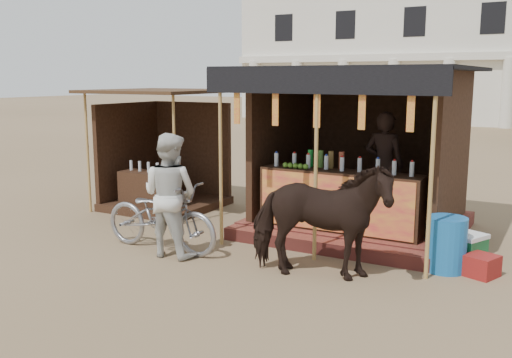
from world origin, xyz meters
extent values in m
plane|color=#846B4C|center=(0.00, 0.00, 0.00)|extent=(120.00, 120.00, 0.00)
cube|color=brown|center=(1.00, 3.50, 0.11)|extent=(3.40, 2.80, 0.22)
cube|color=brown|center=(1.00, 1.95, 0.10)|extent=(3.40, 0.35, 0.20)
cube|color=#3C2316|center=(1.00, 2.55, 0.69)|extent=(2.60, 0.55, 0.95)
cube|color=red|center=(1.00, 2.27, 0.69)|extent=(2.50, 0.02, 0.88)
cube|color=#3C2316|center=(1.00, 4.75, 1.47)|extent=(3.00, 0.12, 2.50)
cube|color=#3C2316|center=(-0.50, 3.50, 1.47)|extent=(0.12, 2.50, 2.50)
cube|color=#3C2316|center=(2.50, 3.50, 1.47)|extent=(0.12, 2.50, 2.50)
cube|color=black|center=(1.00, 3.30, 2.75)|extent=(3.60, 3.60, 0.06)
cube|color=black|center=(1.00, 1.52, 2.57)|extent=(3.60, 0.06, 0.36)
cylinder|color=tan|center=(-0.60, 1.55, 1.38)|extent=(0.06, 0.06, 2.75)
cylinder|color=tan|center=(1.00, 1.55, 1.38)|extent=(0.06, 0.06, 2.75)
cylinder|color=tan|center=(2.60, 1.55, 1.38)|extent=(0.06, 0.06, 2.75)
cube|color=red|center=(-0.30, 1.55, 2.20)|extent=(0.10, 0.02, 0.55)
cube|color=red|center=(0.35, 1.55, 2.20)|extent=(0.10, 0.02, 0.55)
cube|color=red|center=(1.00, 1.55, 2.20)|extent=(0.10, 0.02, 0.55)
cube|color=red|center=(1.65, 1.55, 2.20)|extent=(0.10, 0.02, 0.55)
cube|color=red|center=(2.30, 1.55, 2.20)|extent=(0.10, 0.02, 0.55)
imported|color=black|center=(1.37, 3.60, 1.14)|extent=(0.68, 0.46, 1.84)
cube|color=#3C2316|center=(-3.00, 3.20, 0.07)|extent=(2.00, 2.00, 0.15)
cube|color=#3C2316|center=(-3.00, 4.15, 1.05)|extent=(1.90, 0.10, 2.10)
cube|color=#3C2316|center=(-3.95, 3.20, 1.05)|extent=(0.10, 1.90, 2.10)
cube|color=#472D19|center=(-3.00, 3.10, 2.35)|extent=(2.40, 2.40, 0.06)
cylinder|color=tan|center=(-4.05, 2.15, 1.18)|extent=(0.05, 0.05, 2.35)
cylinder|color=tan|center=(-1.95, 2.15, 1.18)|extent=(0.05, 0.05, 2.35)
cube|color=#3C2316|center=(-3.00, 2.70, 0.40)|extent=(1.20, 0.50, 0.80)
imported|color=black|center=(1.36, 0.86, 0.79)|extent=(2.04, 1.31, 1.59)
imported|color=gray|center=(-1.24, 0.84, 0.53)|extent=(2.02, 0.71, 1.06)
imported|color=silver|center=(-0.96, 0.72, 0.91)|extent=(0.90, 0.71, 1.83)
cylinder|color=#1661A9|center=(2.75, 2.00, 0.38)|extent=(0.69, 0.69, 0.75)
cube|color=maroon|center=(3.22, 2.00, 0.14)|extent=(0.49, 0.50, 0.29)
cube|color=#166631|center=(2.87, 2.43, 0.20)|extent=(0.74, 0.64, 0.40)
cube|color=white|center=(2.87, 2.43, 0.43)|extent=(0.77, 0.67, 0.06)
cube|color=silver|center=(-2.00, 30.00, 4.00)|extent=(26.00, 7.00, 8.00)
cube|color=silver|center=(-2.00, 26.40, 3.70)|extent=(26.00, 0.50, 0.40)
cylinder|color=silver|center=(-14.00, 26.40, 1.80)|extent=(0.70, 0.70, 3.60)
cylinder|color=silver|center=(-11.00, 26.40, 1.80)|extent=(0.70, 0.70, 3.60)
cylinder|color=silver|center=(-8.00, 26.40, 1.80)|extent=(0.70, 0.70, 3.60)
cylinder|color=silver|center=(-5.00, 26.40, 1.80)|extent=(0.70, 0.70, 3.60)
cylinder|color=silver|center=(-2.00, 26.40, 1.80)|extent=(0.70, 0.70, 3.60)
cylinder|color=silver|center=(1.00, 26.40, 1.80)|extent=(0.70, 0.70, 3.60)
camera|label=1|loc=(4.15, -5.81, 2.62)|focal=40.00mm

